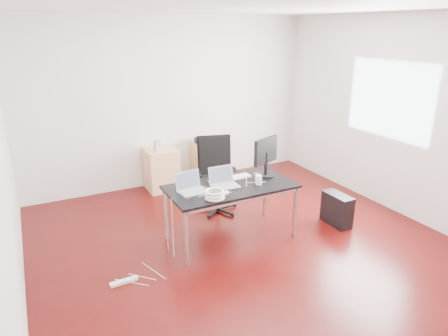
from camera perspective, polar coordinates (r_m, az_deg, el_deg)
name	(u,v)px	position (r m, az deg, el deg)	size (l,w,h in m)	color
room_shell	(248,136)	(4.62, 3.50, 4.52)	(5.00, 5.00, 5.00)	#390706
desk	(231,189)	(5.00, 0.98, -3.08)	(1.60, 0.80, 0.73)	black
office_chair	(216,171)	(5.84, -1.12, -0.41)	(0.59, 0.61, 1.08)	black
filing_cabinet_left	(161,169)	(6.75, -8.92, -0.18)	(0.50, 0.50, 0.70)	tan
filing_cabinet_right	(209,162)	(7.05, -2.19, 0.91)	(0.50, 0.50, 0.70)	tan
pc_tower	(337,209)	(5.75, 15.82, -5.70)	(0.20, 0.45, 0.44)	black
wastebasket	(172,179)	(6.90, -7.38, -1.53)	(0.24, 0.24, 0.28)	black
power_strip	(124,281)	(4.58, -14.09, -15.45)	(0.30, 0.06, 0.04)	white
laptop_left	(191,187)	(4.79, -4.71, -2.74)	(0.36, 0.30, 0.23)	silver
laptop_right	(224,182)	(4.94, -0.02, -1.97)	(0.33, 0.26, 0.23)	silver
monitor	(266,155)	(5.26, 5.99, 1.89)	(0.44, 0.26, 0.51)	black
keyboard	(235,178)	(5.20, 1.51, -1.40)	(0.44, 0.14, 0.02)	white
cup_white	(258,180)	(5.01, 4.95, -1.72)	(0.08, 0.08, 0.12)	white
cup_brown	(257,177)	(5.13, 4.70, -1.29)	(0.08, 0.08, 0.10)	brown
cable_coil	(215,195)	(4.58, -1.34, -3.81)	(0.24, 0.24, 0.11)	white
power_adapter	(226,193)	(4.72, 0.22, -3.58)	(0.07, 0.07, 0.03)	white
speaker	(157,146)	(6.53, -9.51, 3.16)	(0.09, 0.08, 0.18)	#9E9E9E
navy_garment	(204,141)	(6.91, -2.83, 3.93)	(0.30, 0.24, 0.09)	black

